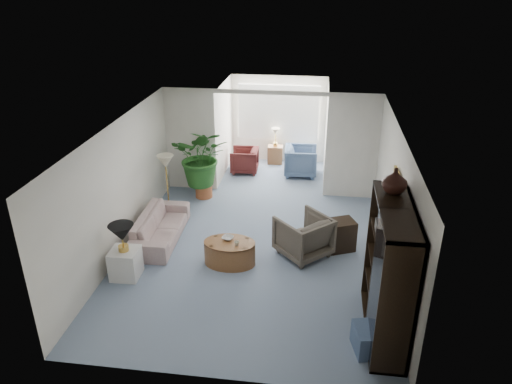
# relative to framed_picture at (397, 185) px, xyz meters

# --- Properties ---
(floor) EXTENTS (6.00, 6.00, 0.00)m
(floor) POSITION_rel_framed_picture_xyz_m (-2.46, 0.10, -1.70)
(floor) COLOR gray
(floor) RESTS_ON ground
(sunroom_floor) EXTENTS (2.60, 2.60, 0.00)m
(sunroom_floor) POSITION_rel_framed_picture_xyz_m (-2.46, 4.20, -1.70)
(sunroom_floor) COLOR gray
(sunroom_floor) RESTS_ON ground
(back_pier_left) EXTENTS (1.20, 0.12, 2.50)m
(back_pier_left) POSITION_rel_framed_picture_xyz_m (-4.36, 3.10, -0.45)
(back_pier_left) COLOR white
(back_pier_left) RESTS_ON ground
(back_pier_right) EXTENTS (1.20, 0.12, 2.50)m
(back_pier_right) POSITION_rel_framed_picture_xyz_m (-0.56, 3.10, -0.45)
(back_pier_right) COLOR white
(back_pier_right) RESTS_ON ground
(back_header) EXTENTS (2.60, 0.12, 0.10)m
(back_header) POSITION_rel_framed_picture_xyz_m (-2.46, 3.10, 0.75)
(back_header) COLOR white
(back_header) RESTS_ON back_pier_left
(window_pane) EXTENTS (2.20, 0.02, 1.50)m
(window_pane) POSITION_rel_framed_picture_xyz_m (-2.46, 5.28, -0.30)
(window_pane) COLOR white
(window_blinds) EXTENTS (2.20, 0.02, 1.50)m
(window_blinds) POSITION_rel_framed_picture_xyz_m (-2.46, 5.25, -0.30)
(window_blinds) COLOR white
(framed_picture) EXTENTS (0.04, 0.50, 0.40)m
(framed_picture) POSITION_rel_framed_picture_xyz_m (0.00, 0.00, 0.00)
(framed_picture) COLOR #C2B19B
(sofa) EXTENTS (0.81, 1.95, 0.56)m
(sofa) POSITION_rel_framed_picture_xyz_m (-4.37, 0.57, -1.42)
(sofa) COLOR beige
(sofa) RESTS_ON ground
(end_table) EXTENTS (0.49, 0.49, 0.53)m
(end_table) POSITION_rel_framed_picture_xyz_m (-4.57, -0.78, -1.44)
(end_table) COLOR white
(end_table) RESTS_ON ground
(table_lamp) EXTENTS (0.44, 0.44, 0.30)m
(table_lamp) POSITION_rel_framed_picture_xyz_m (-4.57, -0.78, -0.82)
(table_lamp) COLOR black
(table_lamp) RESTS_ON end_table
(floor_lamp) EXTENTS (0.36, 0.36, 0.28)m
(floor_lamp) POSITION_rel_framed_picture_xyz_m (-4.53, 1.65, -0.45)
(floor_lamp) COLOR beige
(floor_lamp) RESTS_ON ground
(coffee_table) EXTENTS (1.18, 1.18, 0.45)m
(coffee_table) POSITION_rel_framed_picture_xyz_m (-2.84, -0.13, -1.47)
(coffee_table) COLOR brown
(coffee_table) RESTS_ON ground
(coffee_bowl) EXTENTS (0.26, 0.26, 0.05)m
(coffee_bowl) POSITION_rel_framed_picture_xyz_m (-2.89, -0.03, -1.22)
(coffee_bowl) COLOR beige
(coffee_bowl) RESTS_ON coffee_table
(coffee_cup) EXTENTS (0.11, 0.11, 0.08)m
(coffee_cup) POSITION_rel_framed_picture_xyz_m (-2.69, -0.23, -1.21)
(coffee_cup) COLOR beige
(coffee_cup) RESTS_ON coffee_table
(wingback_chair) EXTENTS (1.23, 1.23, 0.80)m
(wingback_chair) POSITION_rel_framed_picture_xyz_m (-1.51, 0.36, -1.30)
(wingback_chair) COLOR #574E45
(wingback_chair) RESTS_ON ground
(side_table_dark) EXTENTS (0.63, 0.58, 0.61)m
(side_table_dark) POSITION_rel_framed_picture_xyz_m (-0.81, 0.66, -1.39)
(side_table_dark) COLOR black
(side_table_dark) RESTS_ON ground
(entertainment_cabinet) EXTENTS (0.49, 1.85, 2.06)m
(entertainment_cabinet) POSITION_rel_framed_picture_xyz_m (-0.23, -1.62, -0.67)
(entertainment_cabinet) COLOR black
(entertainment_cabinet) RESTS_ON ground
(cabinet_urn) EXTENTS (0.36, 0.36, 0.37)m
(cabinet_urn) POSITION_rel_framed_picture_xyz_m (-0.23, -1.12, 0.55)
(cabinet_urn) COLOR black
(cabinet_urn) RESTS_ON entertainment_cabinet
(ottoman) EXTENTS (0.57, 0.57, 0.38)m
(ottoman) POSITION_rel_framed_picture_xyz_m (-0.43, -2.08, -1.51)
(ottoman) COLOR #4B5E82
(ottoman) RESTS_ON ground
(plant_pot) EXTENTS (0.40, 0.40, 0.32)m
(plant_pot) POSITION_rel_framed_picture_xyz_m (-3.97, 2.63, -1.54)
(plant_pot) COLOR #A95831
(plant_pot) RESTS_ON ground
(house_plant) EXTENTS (1.28, 1.11, 1.42)m
(house_plant) POSITION_rel_framed_picture_xyz_m (-3.97, 2.63, -0.67)
(house_plant) COLOR #245B1F
(house_plant) RESTS_ON plant_pot
(sunroom_chair_blue) EXTENTS (0.87, 0.85, 0.77)m
(sunroom_chair_blue) POSITION_rel_framed_picture_xyz_m (-1.76, 4.32, -1.32)
(sunroom_chair_blue) COLOR #4B5E82
(sunroom_chair_blue) RESTS_ON ground
(sunroom_chair_maroon) EXTENTS (0.74, 0.72, 0.65)m
(sunroom_chair_maroon) POSITION_rel_framed_picture_xyz_m (-3.26, 4.32, -1.37)
(sunroom_chair_maroon) COLOR #511F1B
(sunroom_chair_maroon) RESTS_ON ground
(sunroom_table) EXTENTS (0.42, 0.33, 0.50)m
(sunroom_table) POSITION_rel_framed_picture_xyz_m (-2.51, 5.07, -1.45)
(sunroom_table) COLOR brown
(sunroom_table) RESTS_ON ground
(shelf_clutter) EXTENTS (0.30, 0.83, 1.06)m
(shelf_clutter) POSITION_rel_framed_picture_xyz_m (-0.28, -1.44, -0.61)
(shelf_clutter) COLOR #3F3D3A
(shelf_clutter) RESTS_ON entertainment_cabinet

